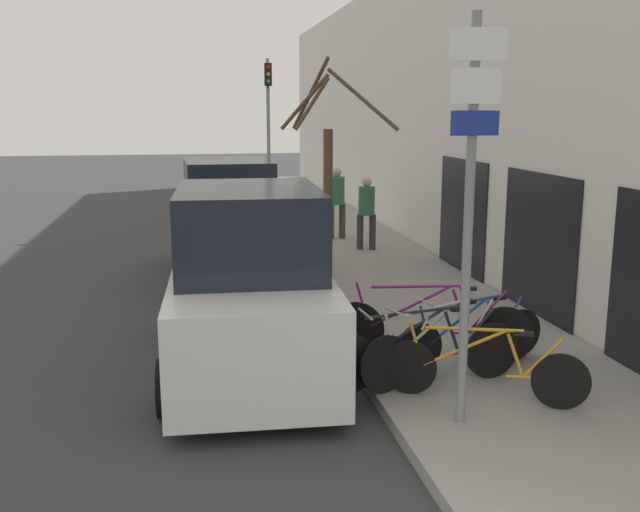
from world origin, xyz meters
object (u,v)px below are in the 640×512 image
object	(u,v)px
parked_car_0	(249,289)
pedestrian_far	(367,208)
bicycle_2	(441,347)
traffic_light	(268,116)
bicycle_0	(483,369)
bicycle_3	(471,336)
signpost	(470,199)
street_tree	(327,188)
pedestrian_near	(337,198)
bicycle_1	(423,352)
bicycle_4	(429,328)
parked_car_1	(228,225)

from	to	relation	value
parked_car_0	pedestrian_far	distance (m)	7.31
bicycle_2	pedestrian_far	xyz separation A→B (m)	(1.08, 7.75, 0.55)
bicycle_2	traffic_light	distance (m)	13.83
bicycle_0	bicycle_3	distance (m)	1.12
signpost	pedestrian_far	bearing A→B (deg)	81.86
street_tree	pedestrian_near	bearing A→B (deg)	76.46
pedestrian_near	street_tree	xyz separation A→B (m)	(-1.26, -5.23, 0.81)
signpost	traffic_light	distance (m)	14.76
bicycle_0	street_tree	bearing A→B (deg)	35.18
bicycle_1	parked_car_0	size ratio (longest dim) A/B	0.52
bicycle_4	street_tree	size ratio (longest dim) A/B	0.62
pedestrian_far	traffic_light	xyz separation A→B (m)	(-1.49, 5.85, 1.95)
bicycle_3	pedestrian_near	world-z (taller)	pedestrian_near
bicycle_2	traffic_light	bearing A→B (deg)	-19.52
bicycle_0	parked_car_0	bearing A→B (deg)	77.15
pedestrian_near	traffic_light	distance (m)	4.88
signpost	parked_car_0	world-z (taller)	signpost
bicycle_0	bicycle_4	distance (m)	1.33
bicycle_0	pedestrian_near	xyz separation A→B (m)	(0.50, 9.94, 0.63)
parked_car_1	street_tree	xyz separation A→B (m)	(1.50, -2.33, 0.93)
parked_car_1	street_tree	size ratio (longest dim) A/B	1.09
bicycle_0	bicycle_4	world-z (taller)	bicycle_4
street_tree	bicycle_2	bearing A→B (deg)	-82.32
pedestrian_far	street_tree	world-z (taller)	street_tree
bicycle_0	traffic_light	xyz separation A→B (m)	(-0.63, 14.29, 2.52)
bicycle_2	street_tree	size ratio (longest dim) A/B	0.54
bicycle_0	traffic_light	bearing A→B (deg)	28.49
pedestrian_far	bicycle_4	bearing A→B (deg)	-82.46
bicycle_1	parked_car_0	xyz separation A→B (m)	(-1.82, 1.31, 0.49)
bicycle_3	parked_car_1	bearing A→B (deg)	10.12
bicycle_2	traffic_light	size ratio (longest dim) A/B	0.47
bicycle_3	pedestrian_far	world-z (taller)	pedestrian_far
bicycle_3	bicycle_0	bearing A→B (deg)	150.81
pedestrian_near	traffic_light	xyz separation A→B (m)	(-1.13, 4.35, 1.90)
bicycle_0	bicycle_3	bearing A→B (deg)	9.96
bicycle_0	parked_car_0	xyz separation A→B (m)	(-2.30, 1.85, 0.52)
parked_car_1	bicycle_1	bearing A→B (deg)	-76.70
pedestrian_near	traffic_light	size ratio (longest dim) A/B	0.38
signpost	traffic_light	xyz separation A→B (m)	(-0.22, 14.74, 0.66)
bicycle_0	bicycle_2	size ratio (longest dim) A/B	0.94
bicycle_2	street_tree	xyz separation A→B (m)	(-0.54, 4.02, 1.41)
pedestrian_near	parked_car_0	bearing A→B (deg)	61.08
signpost	bicycle_0	world-z (taller)	signpost
pedestrian_near	street_tree	distance (m)	5.44
parked_car_1	parked_car_0	bearing A→B (deg)	-92.44
bicycle_3	parked_car_1	distance (m)	6.52
signpost	street_tree	bearing A→B (deg)	93.87
bicycle_4	pedestrian_near	xyz separation A→B (m)	(0.64, 8.62, 0.57)
parked_car_1	bicycle_2	bearing A→B (deg)	-74.17
signpost	street_tree	size ratio (longest dim) A/B	1.01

